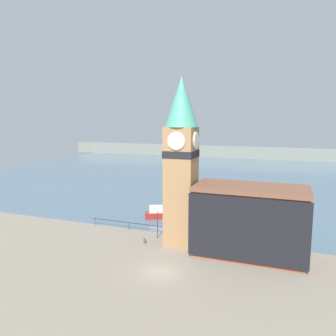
{
  "coord_description": "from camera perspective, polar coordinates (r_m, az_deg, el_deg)",
  "views": [
    {
      "loc": [
        12.63,
        -31.24,
        16.5
      ],
      "look_at": [
        -1.58,
        6.52,
        10.53
      ],
      "focal_mm": 35.0,
      "sensor_mm": 36.0,
      "label": 1
    }
  ],
  "objects": [
    {
      "name": "ground_plane",
      "position": [
        37.52,
        -1.31,
        -17.68
      ],
      "size": [
        160.0,
        160.0,
        0.0
      ],
      "primitive_type": "plane",
      "color": "gray"
    },
    {
      "name": "water",
      "position": [
        104.98,
        13.45,
        -0.86
      ],
      "size": [
        160.0,
        120.0,
        0.0
      ],
      "color": "slate",
      "rests_on": "ground_plane"
    },
    {
      "name": "far_shoreline",
      "position": [
        144.15,
        15.51,
        2.53
      ],
      "size": [
        180.0,
        3.0,
        5.0
      ],
      "color": "gray",
      "rests_on": "water"
    },
    {
      "name": "pier_railing",
      "position": [
        50.61,
        -6.82,
        -9.52
      ],
      "size": [
        12.61,
        0.08,
        1.09
      ],
      "color": "#232328",
      "rests_on": "ground_plane"
    },
    {
      "name": "clock_tower",
      "position": [
        42.33,
        2.31,
        1.86
      ],
      "size": [
        4.29,
        4.29,
        21.94
      ],
      "color": "#9E754C",
      "rests_on": "ground_plane"
    },
    {
      "name": "pier_building",
      "position": [
        41.35,
        14.04,
        -8.96
      ],
      "size": [
        13.49,
        6.85,
        8.62
      ],
      "color": "brown",
      "rests_on": "ground_plane"
    },
    {
      "name": "boat_near",
      "position": [
        55.87,
        -0.95,
        -7.92
      ],
      "size": [
        6.42,
        4.31,
        2.19
      ],
      "rotation": [
        0.0,
        0.0,
        0.47
      ],
      "color": "maroon",
      "rests_on": "water"
    },
    {
      "name": "mooring_bollard_near",
      "position": [
        45.19,
        -4.1,
        -12.43
      ],
      "size": [
        0.31,
        0.31,
        0.81
      ],
      "color": "brown",
      "rests_on": "ground_plane"
    },
    {
      "name": "lamp_post",
      "position": [
        46.25,
        -1.86,
        -8.76
      ],
      "size": [
        0.32,
        0.32,
        4.09
      ],
      "color": "#2D2D33",
      "rests_on": "ground_plane"
    }
  ]
}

